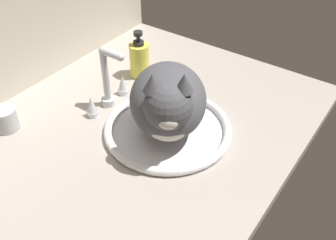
{
  "coord_description": "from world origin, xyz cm",
  "views": [
    {
      "loc": [
        -60.79,
        -53.5,
        71.83
      ],
      "look_at": [
        4.45,
        -7.39,
        7.0
      ],
      "focal_mm": 41.64,
      "sensor_mm": 36.0,
      "label": 1
    }
  ],
  "objects_px": {
    "cat": "(168,101)",
    "metal_jar": "(6,119)",
    "faucet": "(108,85)",
    "sink_basin": "(168,129)",
    "soap_pump_bottle": "(139,59)"
  },
  "relations": [
    {
      "from": "cat",
      "to": "metal_jar",
      "type": "bearing_deg",
      "value": 120.91
    },
    {
      "from": "metal_jar",
      "to": "faucet",
      "type": "bearing_deg",
      "value": -32.72
    },
    {
      "from": "sink_basin",
      "to": "metal_jar",
      "type": "height_order",
      "value": "metal_jar"
    },
    {
      "from": "faucet",
      "to": "metal_jar",
      "type": "distance_m",
      "value": 0.29
    },
    {
      "from": "faucet",
      "to": "soap_pump_bottle",
      "type": "xyz_separation_m",
      "value": [
        0.18,
        0.03,
        -0.01
      ]
    },
    {
      "from": "faucet",
      "to": "soap_pump_bottle",
      "type": "relative_size",
      "value": 1.24
    },
    {
      "from": "metal_jar",
      "to": "cat",
      "type": "bearing_deg",
      "value": -59.09
    },
    {
      "from": "cat",
      "to": "soap_pump_bottle",
      "type": "xyz_separation_m",
      "value": [
        0.2,
        0.25,
        -0.06
      ]
    },
    {
      "from": "sink_basin",
      "to": "metal_jar",
      "type": "xyz_separation_m",
      "value": [
        -0.24,
        0.36,
        0.02
      ]
    },
    {
      "from": "metal_jar",
      "to": "sink_basin",
      "type": "bearing_deg",
      "value": -56.47
    },
    {
      "from": "faucet",
      "to": "cat",
      "type": "bearing_deg",
      "value": -94.23
    },
    {
      "from": "sink_basin",
      "to": "cat",
      "type": "xyz_separation_m",
      "value": [
        -0.02,
        -0.01,
        0.11
      ]
    },
    {
      "from": "faucet",
      "to": "cat",
      "type": "xyz_separation_m",
      "value": [
        -0.02,
        -0.22,
        0.04
      ]
    },
    {
      "from": "faucet",
      "to": "soap_pump_bottle",
      "type": "distance_m",
      "value": 0.18
    },
    {
      "from": "soap_pump_bottle",
      "to": "cat",
      "type": "bearing_deg",
      "value": -128.08
    }
  ]
}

